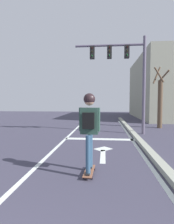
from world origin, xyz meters
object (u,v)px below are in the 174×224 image
at_px(traffic_signal_mast, 124,65).
at_px(skater, 89,121).
at_px(roadside_tree, 160,101).
at_px(skateboard, 89,171).

bearing_deg(traffic_signal_mast, skater, -103.45).
distance_m(traffic_signal_mast, roadside_tree, 3.94).
height_order(skateboard, skater, skater).
distance_m(skater, traffic_signal_mast, 6.11).
distance_m(skateboard, traffic_signal_mast, 6.64).
height_order(skateboard, roadside_tree, roadside_tree).
bearing_deg(skateboard, traffic_signal_mast, 76.52).
bearing_deg(skater, traffic_signal_mast, 76.55).
height_order(skater, traffic_signal_mast, traffic_signal_mast).
bearing_deg(roadside_tree, skateboard, -116.24).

